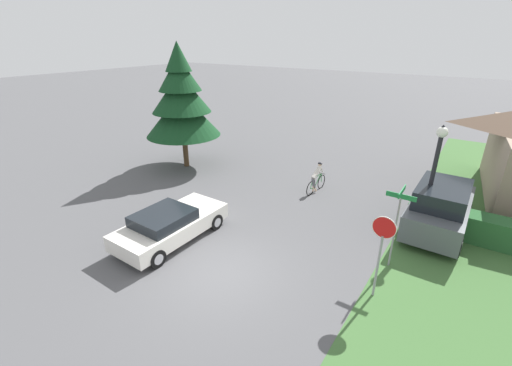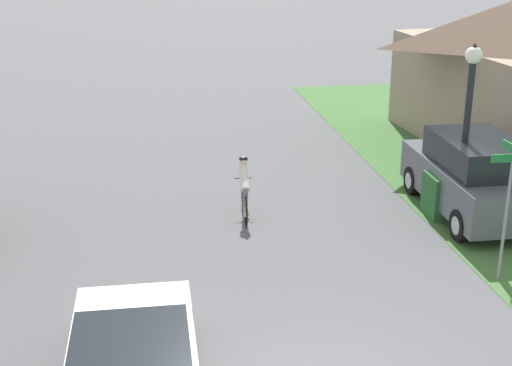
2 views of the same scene
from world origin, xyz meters
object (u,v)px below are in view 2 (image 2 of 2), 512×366
cyclist (244,189)px  street_lamp (468,108)px  parked_suv_right (472,177)px  street_name_sign (509,189)px

cyclist → street_lamp: street_lamp is taller
parked_suv_right → cyclist: bearing=83.4°
parked_suv_right → street_name_sign: street_name_sign is taller
street_name_sign → parked_suv_right: bearing=74.5°
street_lamp → street_name_sign: 3.18m
street_lamp → street_name_sign: bearing=-98.9°
street_lamp → street_name_sign: street_lamp is taller
cyclist → street_name_sign: 6.25m
cyclist → street_name_sign: bearing=-127.3°
street_lamp → street_name_sign: (-0.47, -3.03, -0.84)m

